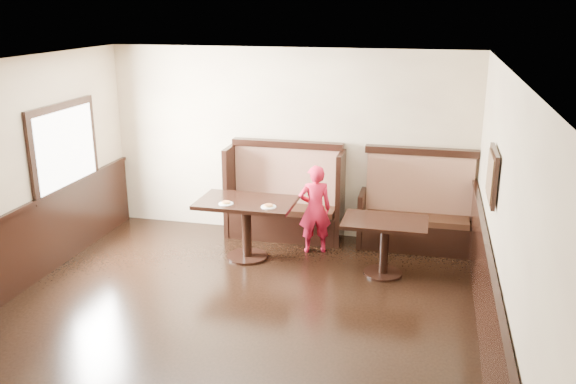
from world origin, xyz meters
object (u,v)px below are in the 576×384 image
(table_neighbor, at_px, (385,234))
(child, at_px, (315,209))
(booth_neighbor, at_px, (417,216))
(table_main, at_px, (246,214))
(booth_main, at_px, (285,203))

(table_neighbor, bearing_deg, child, 151.70)
(booth_neighbor, xyz_separation_m, table_main, (-2.27, -0.95, 0.16))
(booth_main, xyz_separation_m, table_neighbor, (1.57, -1.06, 0.03))
(table_main, xyz_separation_m, table_neighbor, (1.89, -0.11, -0.08))
(table_main, xyz_separation_m, child, (0.87, 0.45, -0.01))
(booth_neighbor, relative_size, table_neighbor, 1.53)
(booth_neighbor, relative_size, table_main, 1.25)
(booth_main, bearing_deg, booth_neighbor, -0.05)
(booth_neighbor, xyz_separation_m, table_neighbor, (-0.38, -1.06, 0.08))
(child, bearing_deg, table_neighbor, 131.70)
(table_neighbor, relative_size, child, 0.85)
(booth_neighbor, distance_m, child, 1.49)
(booth_neighbor, height_order, child, booth_neighbor)
(table_neighbor, height_order, child, child)
(booth_main, height_order, child, booth_main)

